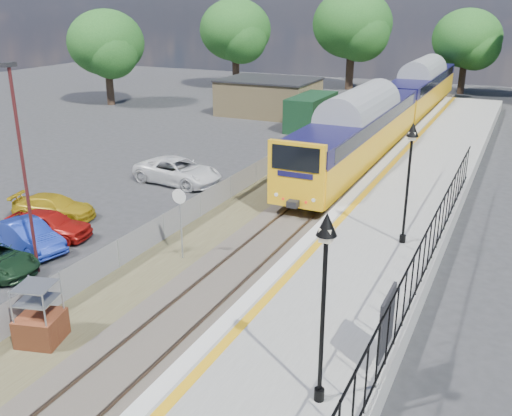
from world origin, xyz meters
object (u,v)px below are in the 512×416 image
Objects in this scene: brick_plinth at (39,315)px; carpark_lamp at (22,160)px; car_blue at (28,236)px; car_yellow at (54,207)px; car_red at (48,224)px; car_white at (178,171)px; victorian_lamp_north at (410,156)px; speed_sign at (180,212)px; victorian_lamp_south at (325,266)px; train at (397,103)px.

carpark_lamp reaches higher than brick_plinth.
car_blue is 0.96× the size of car_yellow.
carpark_lamp is at bearing 136.78° from brick_plinth.
car_white is at bearing -14.79° from car_red.
victorian_lamp_north is 8.77m from speed_sign.
car_white is at bearing 131.96° from victorian_lamp_south.
carpark_lamp is at bearing -153.32° from car_red.
speed_sign is (-2.50, -26.00, -0.35)m from train.
carpark_lamp is (-12.30, 3.49, 0.02)m from victorian_lamp_south.
car_blue is (-8.61, -27.90, -1.73)m from train.
victorian_lamp_north is at bearing -96.69° from car_yellow.
car_red is (-1.96, 2.61, -3.69)m from carpark_lamp.
victorian_lamp_south reaches higher than car_blue.
carpark_lamp is (-12.10, -6.51, 0.02)m from victorian_lamp_north.
train reaches higher than car_yellow.
carpark_lamp is at bearing -143.45° from speed_sign.
car_red is (-14.26, 6.10, -3.67)m from victorian_lamp_south.
train is 21.25× the size of brick_plinth.
brick_plinth is 6.09m from carpark_lamp.
victorian_lamp_north reaches higher than car_red.
victorian_lamp_north is at bearing 22.53° from speed_sign.
car_blue reaches higher than car_yellow.
car_white is at bearing 159.21° from victorian_lamp_north.
victorian_lamp_south is 1.25× the size of car_red.
victorian_lamp_south is at bearing -15.82° from carpark_lamp.
car_yellow is at bearing 168.25° from car_white.
car_white is (0.71, 8.97, 0.08)m from car_red.
speed_sign is 5.86m from carpark_lamp.
victorian_lamp_south is 1.19× the size of car_yellow.
victorian_lamp_south reaches higher than car_red.
train reaches higher than speed_sign.
carpark_lamp reaches higher than car_yellow.
car_blue is at bearing 138.88° from brick_plinth.
brick_plinth is at bearing -152.05° from car_yellow.
brick_plinth is (-3.11, -32.69, -1.42)m from train.
victorian_lamp_north is at bearing -84.74° from car_red.
victorian_lamp_south is 15.36m from car_blue.
victorian_lamp_north is 13.48m from brick_plinth.
car_blue is (-5.50, 4.80, -0.31)m from brick_plinth.
car_yellow is 0.76× the size of car_white.
car_yellow is (-1.68, 3.17, -0.05)m from car_blue.
carpark_lamp is 1.98× the size of car_yellow.
victorian_lamp_north is 13.74m from carpark_lamp.
victorian_lamp_south reaches higher than train.
train is 26.12m from speed_sign.
speed_sign reaches higher than car_blue.
victorian_lamp_south reaches higher than car_white.
victorian_lamp_south is at bearing -132.27° from car_white.
car_yellow is at bearing -112.59° from train.
car_blue is 0.74× the size of car_white.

